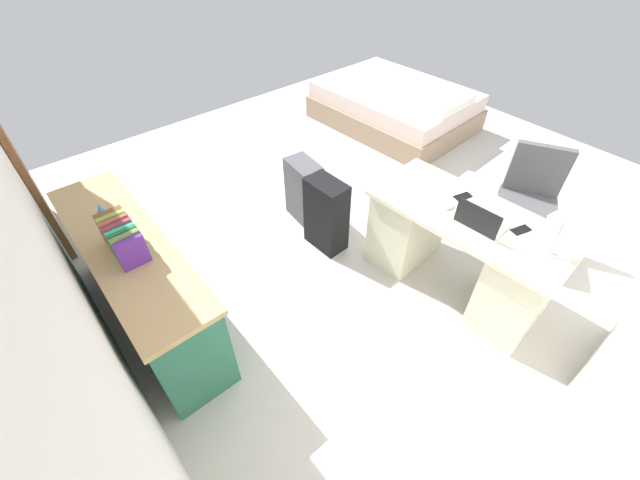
{
  "coord_description": "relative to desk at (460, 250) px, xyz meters",
  "views": [
    {
      "loc": [
        -2.07,
        2.39,
        2.57
      ],
      "look_at": [
        -0.48,
        1.04,
        0.6
      ],
      "focal_mm": 22.48,
      "sensor_mm": 36.0,
      "label": 1
    }
  ],
  "objects": [
    {
      "name": "cell_phone_near_laptop",
      "position": [
        -0.32,
        -0.11,
        0.36
      ],
      "size": [
        0.1,
        0.15,
        0.01
      ],
      "primitive_type": "cube",
      "rotation": [
        0.0,
        0.0,
        -0.27
      ],
      "color": "black",
      "rests_on": "desk"
    },
    {
      "name": "suitcase_spare_grey",
      "position": [
        1.46,
        0.38,
        -0.08
      ],
      "size": [
        0.38,
        0.25,
        0.61
      ],
      "primitive_type": "cube",
      "rotation": [
        0.0,
        0.0,
        -0.1
      ],
      "color": "#4C4C51",
      "rests_on": "ground_plane"
    },
    {
      "name": "laptop",
      "position": [
        -0.11,
        0.08,
        0.4
      ],
      "size": [
        0.32,
        0.24,
        0.21
      ],
      "color": "silver",
      "rests_on": "desk"
    },
    {
      "name": "wall_back",
      "position": [
        1.09,
        2.4,
        0.95
      ],
      "size": [
        4.44,
        0.1,
        2.67
      ],
      "primitive_type": "cube",
      "color": "silver",
      "rests_on": "ground_plane"
    },
    {
      "name": "door_wooden",
      "position": [
        2.76,
        2.32,
        0.63
      ],
      "size": [
        0.88,
        0.05,
        2.04
      ],
      "primitive_type": "cube",
      "color": "brown",
      "rests_on": "ground_plane"
    },
    {
      "name": "suitcase_black",
      "position": [
        1.03,
        0.48,
        -0.05
      ],
      "size": [
        0.37,
        0.23,
        0.68
      ],
      "primitive_type": "cube",
      "rotation": [
        0.0,
        0.0,
        0.04
      ],
      "color": "black",
      "rests_on": "ground_plane"
    },
    {
      "name": "desk",
      "position": [
        0.0,
        0.0,
        0.0
      ],
      "size": [
        1.48,
        0.76,
        0.74
      ],
      "color": "beige",
      "rests_on": "ground_plane"
    },
    {
      "name": "ground_plane",
      "position": [
        1.09,
        -0.14,
        -0.39
      ],
      "size": [
        6.08,
        6.08,
        0.0
      ],
      "primitive_type": "plane",
      "color": "beige"
    },
    {
      "name": "cell_phone_by_mouse",
      "position": [
        0.16,
        -0.12,
        0.36
      ],
      "size": [
        0.1,
        0.15,
        0.01
      ],
      "primitive_type": "cube",
      "rotation": [
        0.0,
        0.0,
        -0.27
      ],
      "color": "black",
      "rests_on": "desk"
    },
    {
      "name": "office_chair",
      "position": [
        -0.07,
        -0.82,
        0.03
      ],
      "size": [
        0.62,
        0.62,
        0.94
      ],
      "color": "black",
      "rests_on": "ground_plane"
    },
    {
      "name": "bed",
      "position": [
        2.21,
        -1.74,
        -0.14
      ],
      "size": [
        1.97,
        1.5,
        0.58
      ],
      "color": "gray",
      "rests_on": "ground_plane"
    },
    {
      "name": "desk_lamp",
      "position": [
        -0.51,
        -0.04,
        0.61
      ],
      "size": [
        0.16,
        0.11,
        0.34
      ],
      "color": "silver",
      "rests_on": "desk"
    },
    {
      "name": "book_row",
      "position": [
        1.18,
        2.02,
        0.5
      ],
      "size": [
        0.36,
        0.17,
        0.24
      ],
      "color": "#5A2995",
      "rests_on": "credenza"
    },
    {
      "name": "credenza",
      "position": [
        1.26,
        2.01,
        0.0
      ],
      "size": [
        1.8,
        0.48,
        0.78
      ],
      "color": "#28664C",
      "rests_on": "ground_plane"
    },
    {
      "name": "computer_mouse",
      "position": [
        0.16,
        0.06,
        0.37
      ],
      "size": [
        0.07,
        0.1,
        0.03
      ],
      "primitive_type": "ellipsoid",
      "rotation": [
        0.0,
        0.0,
        0.07
      ],
      "color": "white",
      "rests_on": "desk"
    },
    {
      "name": "figurine_small",
      "position": [
        1.62,
        2.02,
        0.45
      ],
      "size": [
        0.08,
        0.08,
        0.11
      ],
      "primitive_type": "cone",
      "color": "#4C7FBF",
      "rests_on": "credenza"
    }
  ]
}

